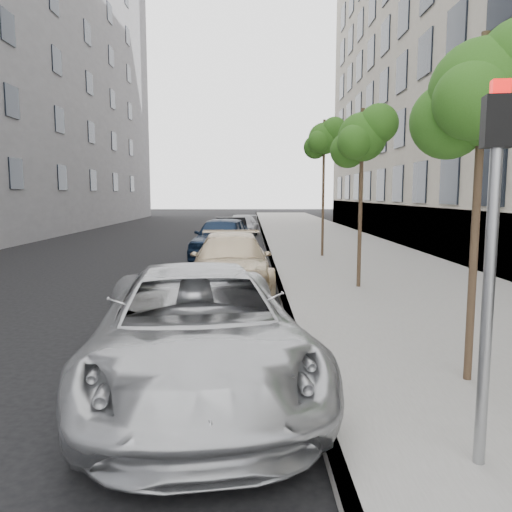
{
  "coord_description": "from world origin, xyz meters",
  "views": [
    {
      "loc": [
        0.4,
        -4.66,
        2.51
      ],
      "look_at": [
        0.5,
        3.46,
        1.5
      ],
      "focal_mm": 35.0,
      "sensor_mm": 36.0,
      "label": 1
    }
  ],
  "objects_px": {
    "minivan": "(197,329)",
    "suv": "(231,262)",
    "tree_mid": "(363,137)",
    "tree_far": "(325,139)",
    "sedan_black": "(231,231)",
    "sedan_blue": "(222,238)",
    "signal_pole": "(492,233)",
    "tree_near": "(485,93)",
    "sedan_rear": "(242,226)"
  },
  "relations": [
    {
      "from": "minivan",
      "to": "suv",
      "type": "distance_m",
      "value": 6.69
    },
    {
      "from": "tree_mid",
      "to": "tree_far",
      "type": "distance_m",
      "value": 6.53
    },
    {
      "from": "tree_mid",
      "to": "sedan_black",
      "type": "xyz_separation_m",
      "value": [
        -3.77,
        12.09,
        -3.24
      ]
    },
    {
      "from": "tree_far",
      "to": "minivan",
      "type": "xyz_separation_m",
      "value": [
        -3.52,
        -12.87,
        -3.8
      ]
    },
    {
      "from": "minivan",
      "to": "sedan_blue",
      "type": "xyz_separation_m",
      "value": [
        -0.4,
        13.17,
        0.04
      ]
    },
    {
      "from": "signal_pole",
      "to": "suv",
      "type": "bearing_deg",
      "value": 116.35
    },
    {
      "from": "tree_far",
      "to": "minivan",
      "type": "height_order",
      "value": "tree_far"
    },
    {
      "from": "tree_near",
      "to": "sedan_black",
      "type": "height_order",
      "value": "tree_near"
    },
    {
      "from": "suv",
      "to": "sedan_black",
      "type": "xyz_separation_m",
      "value": [
        -0.44,
        11.77,
        -0.06
      ]
    },
    {
      "from": "tree_mid",
      "to": "sedan_black",
      "type": "height_order",
      "value": "tree_mid"
    },
    {
      "from": "signal_pole",
      "to": "sedan_blue",
      "type": "bearing_deg",
      "value": 111.89
    },
    {
      "from": "suv",
      "to": "sedan_blue",
      "type": "distance_m",
      "value": 6.51
    },
    {
      "from": "tree_mid",
      "to": "sedan_rear",
      "type": "bearing_deg",
      "value": 101.12
    },
    {
      "from": "signal_pole",
      "to": "sedan_rear",
      "type": "bearing_deg",
      "value": 106.04
    },
    {
      "from": "signal_pole",
      "to": "sedan_black",
      "type": "height_order",
      "value": "signal_pole"
    },
    {
      "from": "sedan_black",
      "to": "sedan_rear",
      "type": "relative_size",
      "value": 0.94
    },
    {
      "from": "tree_far",
      "to": "minivan",
      "type": "distance_m",
      "value": 13.87
    },
    {
      "from": "tree_mid",
      "to": "signal_pole",
      "type": "relative_size",
      "value": 1.39
    },
    {
      "from": "sedan_blue",
      "to": "sedan_rear",
      "type": "distance_m",
      "value": 10.14
    },
    {
      "from": "suv",
      "to": "sedan_rear",
      "type": "height_order",
      "value": "suv"
    },
    {
      "from": "tree_near",
      "to": "minivan",
      "type": "relative_size",
      "value": 0.78
    },
    {
      "from": "suv",
      "to": "sedan_rear",
      "type": "relative_size",
      "value": 1.16
    },
    {
      "from": "signal_pole",
      "to": "suv",
      "type": "height_order",
      "value": "signal_pole"
    },
    {
      "from": "tree_far",
      "to": "sedan_black",
      "type": "xyz_separation_m",
      "value": [
        -3.77,
        5.59,
        -3.9
      ]
    },
    {
      "from": "minivan",
      "to": "tree_mid",
      "type": "bearing_deg",
      "value": 52.88
    },
    {
      "from": "signal_pole",
      "to": "minivan",
      "type": "height_order",
      "value": "signal_pole"
    },
    {
      "from": "tree_near",
      "to": "minivan",
      "type": "xyz_separation_m",
      "value": [
        -3.52,
        0.13,
        -2.94
      ]
    },
    {
      "from": "tree_near",
      "to": "suv",
      "type": "height_order",
      "value": "tree_near"
    },
    {
      "from": "tree_near",
      "to": "tree_far",
      "type": "relative_size",
      "value": 0.84
    },
    {
      "from": "tree_near",
      "to": "sedan_black",
      "type": "distance_m",
      "value": 19.21
    },
    {
      "from": "tree_far",
      "to": "signal_pole",
      "type": "bearing_deg",
      "value": -93.05
    },
    {
      "from": "suv",
      "to": "sedan_black",
      "type": "relative_size",
      "value": 1.23
    },
    {
      "from": "tree_far",
      "to": "suv",
      "type": "relative_size",
      "value": 1.03
    },
    {
      "from": "tree_near",
      "to": "sedan_blue",
      "type": "bearing_deg",
      "value": 106.43
    },
    {
      "from": "sedan_rear",
      "to": "sedan_blue",
      "type": "bearing_deg",
      "value": -87.87
    },
    {
      "from": "tree_near",
      "to": "suv",
      "type": "relative_size",
      "value": 0.87
    },
    {
      "from": "sedan_blue",
      "to": "sedan_black",
      "type": "height_order",
      "value": "sedan_blue"
    },
    {
      "from": "tree_far",
      "to": "sedan_blue",
      "type": "relative_size",
      "value": 1.08
    },
    {
      "from": "sedan_blue",
      "to": "sedan_black",
      "type": "xyz_separation_m",
      "value": [
        0.15,
        5.29,
        -0.14
      ]
    },
    {
      "from": "sedan_blue",
      "to": "sedan_rear",
      "type": "bearing_deg",
      "value": 93.62
    },
    {
      "from": "tree_near",
      "to": "tree_mid",
      "type": "distance_m",
      "value": 6.5
    },
    {
      "from": "sedan_rear",
      "to": "suv",
      "type": "bearing_deg",
      "value": -84.51
    },
    {
      "from": "suv",
      "to": "sedan_rear",
      "type": "bearing_deg",
      "value": 87.88
    },
    {
      "from": "tree_mid",
      "to": "suv",
      "type": "height_order",
      "value": "tree_mid"
    },
    {
      "from": "tree_near",
      "to": "sedan_rear",
      "type": "bearing_deg",
      "value": 98.09
    },
    {
      "from": "suv",
      "to": "sedan_blue",
      "type": "bearing_deg",
      "value": 93.12
    },
    {
      "from": "tree_mid",
      "to": "suv",
      "type": "xyz_separation_m",
      "value": [
        -3.33,
        0.31,
        -3.18
      ]
    },
    {
      "from": "signal_pole",
      "to": "minivan",
      "type": "distance_m",
      "value": 3.74
    },
    {
      "from": "minivan",
      "to": "suv",
      "type": "relative_size",
      "value": 1.11
    },
    {
      "from": "suv",
      "to": "sedan_blue",
      "type": "relative_size",
      "value": 1.05
    }
  ]
}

